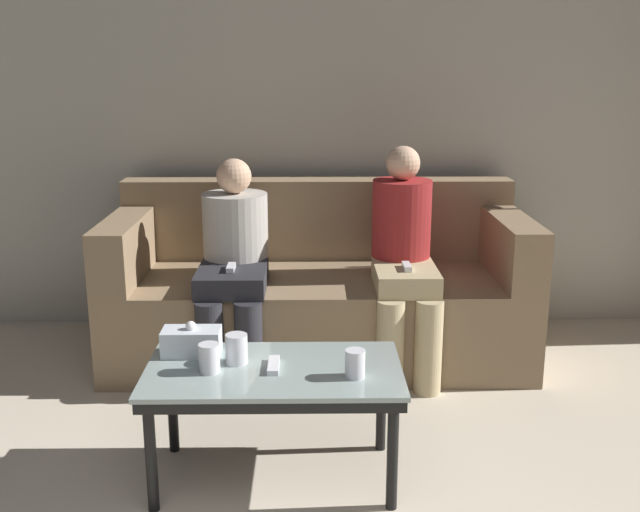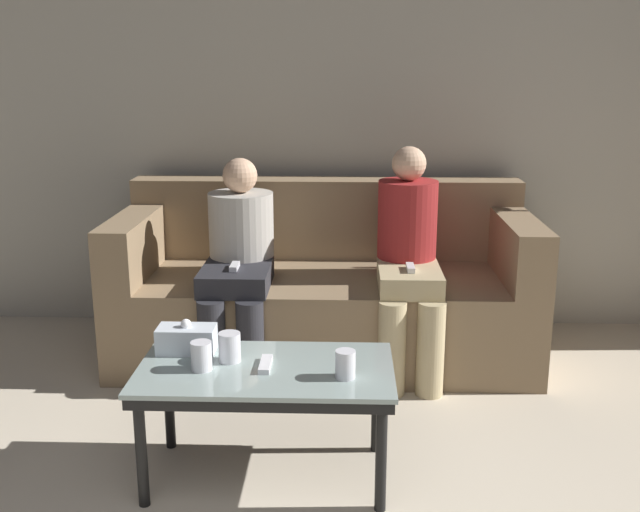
# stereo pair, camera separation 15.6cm
# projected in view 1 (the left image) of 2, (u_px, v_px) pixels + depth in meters

# --- Properties ---
(wall_back) EXTENTS (12.00, 0.06, 2.60)m
(wall_back) POSITION_uv_depth(u_px,v_px,m) (317.00, 102.00, 4.25)
(wall_back) COLOR #B7B2A3
(wall_back) RESTS_ON ground_plane
(couch) EXTENTS (2.14, 0.91, 0.90)m
(couch) POSITION_uv_depth(u_px,v_px,m) (318.00, 292.00, 3.98)
(couch) COLOR #897051
(couch) RESTS_ON ground_plane
(coffee_table) EXTENTS (0.93, 0.52, 0.45)m
(coffee_table) POSITION_uv_depth(u_px,v_px,m) (274.00, 380.00, 2.73)
(coffee_table) COLOR #8C9E99
(coffee_table) RESTS_ON ground_plane
(cup_near_left) EXTENTS (0.07, 0.07, 0.10)m
(cup_near_left) POSITION_uv_depth(u_px,v_px,m) (355.00, 364.00, 2.63)
(cup_near_left) COLOR silver
(cup_near_left) RESTS_ON coffee_table
(cup_near_right) EXTENTS (0.08, 0.08, 0.11)m
(cup_near_right) POSITION_uv_depth(u_px,v_px,m) (209.00, 358.00, 2.67)
(cup_near_right) COLOR silver
(cup_near_right) RESTS_ON coffee_table
(cup_far_center) EXTENTS (0.08, 0.08, 0.11)m
(cup_far_center) POSITION_uv_depth(u_px,v_px,m) (237.00, 349.00, 2.75)
(cup_far_center) COLOR silver
(cup_far_center) RESTS_ON coffee_table
(tissue_box) EXTENTS (0.22, 0.12, 0.13)m
(tissue_box) POSITION_uv_depth(u_px,v_px,m) (192.00, 341.00, 2.84)
(tissue_box) COLOR silver
(tissue_box) RESTS_ON coffee_table
(game_remote) EXTENTS (0.04, 0.15, 0.02)m
(game_remote) POSITION_uv_depth(u_px,v_px,m) (274.00, 365.00, 2.72)
(game_remote) COLOR white
(game_remote) RESTS_ON coffee_table
(seated_person_left_end) EXTENTS (0.33, 0.66, 1.06)m
(seated_person_left_end) POSITION_uv_depth(u_px,v_px,m) (234.00, 259.00, 3.69)
(seated_person_left_end) COLOR #28282D
(seated_person_left_end) RESTS_ON ground_plane
(seated_person_mid_left) EXTENTS (0.31, 0.64, 1.12)m
(seated_person_mid_left) POSITION_uv_depth(u_px,v_px,m) (404.00, 255.00, 3.70)
(seated_person_mid_left) COLOR tan
(seated_person_mid_left) RESTS_ON ground_plane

